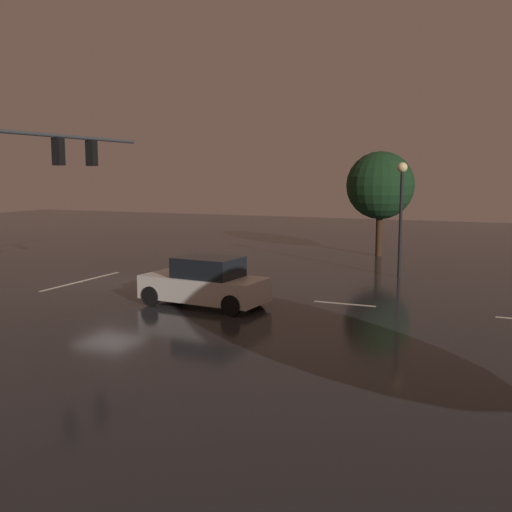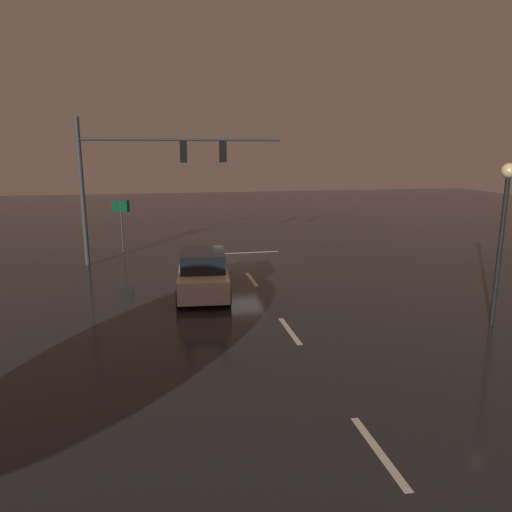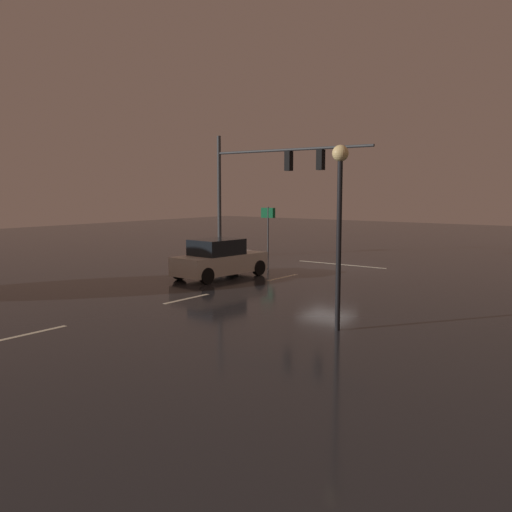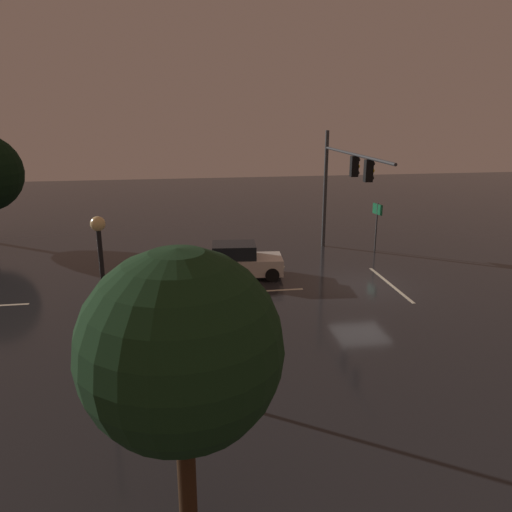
{
  "view_description": "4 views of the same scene",
  "coord_description": "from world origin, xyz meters",
  "px_view_note": "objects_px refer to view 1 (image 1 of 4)",
  "views": [
    {
      "loc": [
        20.1,
        15.3,
        4.49
      ],
      "look_at": [
        -0.02,
        6.63,
        1.5
      ],
      "focal_mm": 42.28,
      "sensor_mm": 36.0,
      "label": 1
    },
    {
      "loc": [
        3.7,
        22.97,
        5.31
      ],
      "look_at": [
        0.12,
        5.48,
        1.35
      ],
      "focal_mm": 33.08,
      "sensor_mm": 36.0,
      "label": 2
    },
    {
      "loc": [
        -13.45,
        23.87,
        3.8
      ],
      "look_at": [
        0.38,
        5.44,
        1.06
      ],
      "focal_mm": 38.83,
      "sensor_mm": 36.0,
      "label": 3
    },
    {
      "loc": [
        -21.03,
        8.37,
        7.94
      ],
      "look_at": [
        1.14,
        4.91,
        1.35
      ],
      "focal_mm": 34.92,
      "sensor_mm": 36.0,
      "label": 4
    }
  ],
  "objects_px": {
    "tree_left_near": "(380,186)",
    "street_lamp_left_kerb": "(401,197)",
    "car_approaching": "(205,283)",
    "traffic_signal_assembly": "(26,169)"
  },
  "relations": [
    {
      "from": "traffic_signal_assembly",
      "to": "car_approaching",
      "type": "distance_m",
      "value": 7.27
    },
    {
      "from": "street_lamp_left_kerb",
      "to": "tree_left_near",
      "type": "xyz_separation_m",
      "value": [
        -6.55,
        -2.28,
        0.36
      ]
    },
    {
      "from": "car_approaching",
      "to": "street_lamp_left_kerb",
      "type": "distance_m",
      "value": 10.32
    },
    {
      "from": "car_approaching",
      "to": "street_lamp_left_kerb",
      "type": "xyz_separation_m",
      "value": [
        -8.58,
        5.06,
        2.7
      ]
    },
    {
      "from": "car_approaching",
      "to": "tree_left_near",
      "type": "bearing_deg",
      "value": 169.6
    },
    {
      "from": "car_approaching",
      "to": "tree_left_near",
      "type": "xyz_separation_m",
      "value": [
        -15.13,
        2.78,
        3.06
      ]
    },
    {
      "from": "car_approaching",
      "to": "street_lamp_left_kerb",
      "type": "relative_size",
      "value": 0.9
    },
    {
      "from": "tree_left_near",
      "to": "traffic_signal_assembly",
      "type": "bearing_deg",
      "value": -26.86
    },
    {
      "from": "traffic_signal_assembly",
      "to": "car_approaching",
      "type": "bearing_deg",
      "value": 108.1
    },
    {
      "from": "tree_left_near",
      "to": "street_lamp_left_kerb",
      "type": "bearing_deg",
      "value": 19.21
    }
  ]
}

